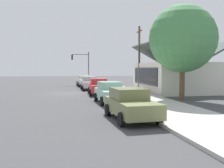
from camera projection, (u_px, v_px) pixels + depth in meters
ground_plane at (69, 93)px, 27.07m from camera, size 120.00×120.00×0.00m
sidewalk_curb at (122, 92)px, 28.17m from camera, size 60.00×4.20×0.16m
car_ivory at (85, 81)px, 38.03m from camera, size 4.89×2.16×1.59m
car_silver at (90, 83)px, 31.97m from camera, size 4.37×2.05×1.59m
car_cherry at (99, 86)px, 26.01m from camera, size 4.66×2.18×1.59m
car_seafoam at (110, 92)px, 19.74m from camera, size 4.35×2.10×1.59m
car_olive at (130, 104)px, 13.30m from camera, size 4.49×2.19×1.59m
storefront_building at (178, 76)px, 28.98m from camera, size 9.84×7.97×5.37m
shade_tree at (183, 39)px, 21.03m from camera, size 5.45×5.45×7.73m
traffic_light_main at (82, 63)px, 41.40m from camera, size 0.37×2.79×5.20m
utility_pole_wooden at (139, 57)px, 30.43m from camera, size 1.80×0.24×7.50m
fire_hydrant_red at (110, 89)px, 27.06m from camera, size 0.22×0.22×0.71m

